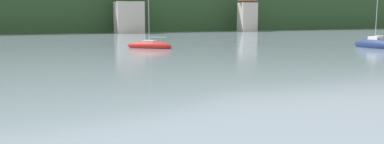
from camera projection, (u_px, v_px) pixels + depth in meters
The scene contains 5 objects.
wooded_hillside at pixel (6, 3), 111.04m from camera, with size 352.00×46.56×52.43m.
shore_building_west at pixel (129, 13), 92.16m from camera, with size 6.66×5.05×9.78m.
shore_building_westcentral at pixel (247, 15), 103.90m from camera, with size 4.74×3.29×9.14m.
sailboat_far_0 at pixel (149, 46), 47.65m from camera, with size 5.40×5.29×7.02m.
sailboat_far_10 at pixel (375, 45), 47.83m from camera, with size 1.61×6.10×7.31m.
Camera 1 is at (-7.20, 36.23, 3.71)m, focal length 36.64 mm.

